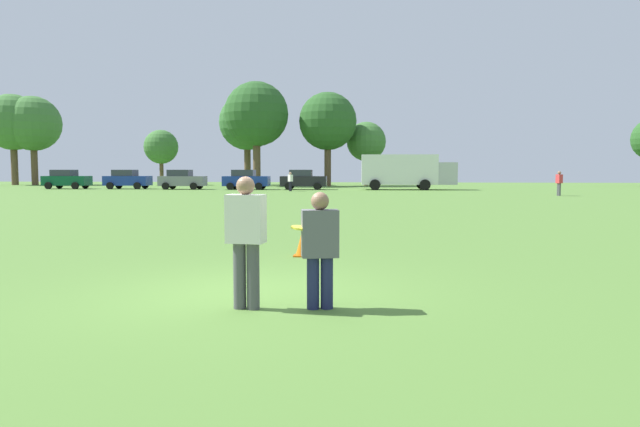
% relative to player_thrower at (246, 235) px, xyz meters
% --- Properties ---
extents(ground_plane, '(149.89, 149.89, 0.00)m').
position_rel_player_thrower_xyz_m(ground_plane, '(-0.15, 0.95, -0.97)').
color(ground_plane, '#517A33').
extents(player_thrower, '(0.51, 0.33, 1.72)m').
position_rel_player_thrower_xyz_m(player_thrower, '(0.00, 0.00, 0.00)').
color(player_thrower, '#4C4C51').
rests_on(player_thrower, ground).
extents(player_defender, '(0.51, 0.36, 1.52)m').
position_rel_player_thrower_xyz_m(player_defender, '(0.95, 0.09, -0.13)').
color(player_defender, '#1E234C').
rests_on(player_defender, ground).
extents(frisbee, '(0.27, 0.27, 0.07)m').
position_rel_player_thrower_xyz_m(frisbee, '(0.71, 0.05, 0.09)').
color(frisbee, yellow).
extents(traffic_cone, '(0.32, 0.32, 0.48)m').
position_rel_player_thrower_xyz_m(traffic_cone, '(0.15, 4.53, -0.74)').
color(traffic_cone, '#D8590C').
rests_on(traffic_cone, ground).
extents(parked_car_near_left, '(4.25, 2.31, 1.82)m').
position_rel_player_thrower_xyz_m(parked_car_near_left, '(-27.51, 44.44, -0.05)').
color(parked_car_near_left, '#0C4C2D').
rests_on(parked_car_near_left, ground).
extents(parked_car_mid_left, '(4.25, 2.31, 1.82)m').
position_rel_player_thrower_xyz_m(parked_car_mid_left, '(-21.66, 44.81, -0.05)').
color(parked_car_mid_left, navy).
rests_on(parked_car_mid_left, ground).
extents(parked_car_center, '(4.25, 2.31, 1.82)m').
position_rel_player_thrower_xyz_m(parked_car_center, '(-16.06, 44.17, -0.05)').
color(parked_car_center, slate).
rests_on(parked_car_center, ground).
extents(parked_car_mid_right, '(4.25, 2.31, 1.82)m').
position_rel_player_thrower_xyz_m(parked_car_mid_right, '(-10.01, 44.12, -0.05)').
color(parked_car_mid_right, navy).
rests_on(parked_car_mid_right, ground).
extents(parked_car_near_right, '(4.25, 2.31, 1.82)m').
position_rel_player_thrower_xyz_m(parked_car_near_right, '(-4.76, 44.54, -0.05)').
color(parked_car_near_right, black).
rests_on(parked_car_near_right, ground).
extents(box_truck, '(8.56, 3.17, 3.18)m').
position_rel_player_thrower_xyz_m(box_truck, '(4.61, 45.07, 0.78)').
color(box_truck, white).
rests_on(box_truck, ground).
extents(bystander_sideline_watcher, '(0.38, 0.53, 1.73)m').
position_rel_player_thrower_xyz_m(bystander_sideline_watcher, '(14.59, 33.85, 0.00)').
color(bystander_sideline_watcher, '#4C4C51').
rests_on(bystander_sideline_watcher, ground).
extents(bystander_field_marshal, '(0.47, 0.51, 1.62)m').
position_rel_player_thrower_xyz_m(bystander_field_marshal, '(-5.36, 40.58, -0.06)').
color(bystander_field_marshal, black).
rests_on(bystander_field_marshal, ground).
extents(tree_west_oak, '(6.65, 6.65, 10.80)m').
position_rel_player_thrower_xyz_m(tree_west_oak, '(-41.14, 57.17, 6.45)').
color(tree_west_oak, brown).
rests_on(tree_west_oak, ground).
extents(tree_west_maple, '(6.53, 6.53, 10.60)m').
position_rel_player_thrower_xyz_m(tree_west_maple, '(-38.91, 57.63, 6.32)').
color(tree_west_maple, brown).
rests_on(tree_west_maple, ground).
extents(tree_center_elm, '(4.04, 4.04, 6.57)m').
position_rel_player_thrower_xyz_m(tree_center_elm, '(-23.55, 58.63, 3.54)').
color(tree_center_elm, brown).
rests_on(tree_center_elm, ground).
extents(tree_east_birch, '(6.67, 6.67, 10.83)m').
position_rel_player_thrower_xyz_m(tree_east_birch, '(-13.41, 60.04, 6.48)').
color(tree_east_birch, brown).
rests_on(tree_east_birch, ground).
extents(tree_east_oak, '(7.02, 7.02, 11.40)m').
position_rel_player_thrower_xyz_m(tree_east_oak, '(-11.09, 54.32, 6.87)').
color(tree_east_oak, brown).
rests_on(tree_east_oak, ground).
extents(tree_far_east_pine, '(6.37, 6.37, 10.35)m').
position_rel_player_thrower_xyz_m(tree_far_east_pine, '(-3.39, 55.68, 6.15)').
color(tree_far_east_pine, brown).
rests_on(tree_far_east_pine, ground).
extents(tree_far_west_pine, '(4.50, 4.50, 7.32)m').
position_rel_player_thrower_xyz_m(tree_far_west_pine, '(0.83, 58.57, 4.06)').
color(tree_far_west_pine, brown).
rests_on(tree_far_west_pine, ground).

